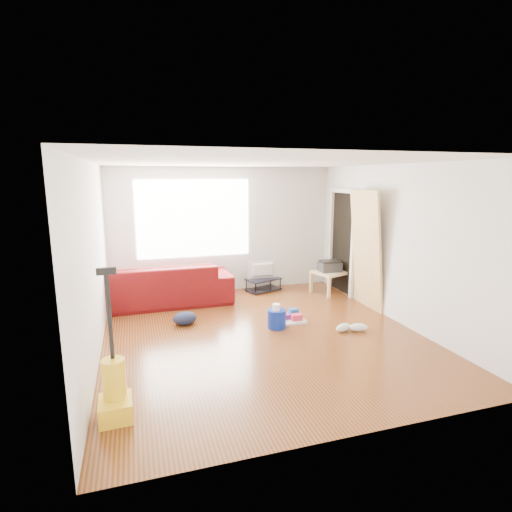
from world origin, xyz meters
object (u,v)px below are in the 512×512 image
object	(u,v)px
vacuum	(115,391)
sofa	(161,304)
bucket	(277,327)
cleaning_tray	(290,318)
backpack	(185,324)
tv_stand	(263,284)
side_table	(329,275)

from	to	relation	value
vacuum	sofa	bearing A→B (deg)	77.09
bucket	vacuum	size ratio (longest dim) A/B	0.19
cleaning_tray	bucket	bearing A→B (deg)	-144.86
bucket	backpack	world-z (taller)	bucket
sofa	vacuum	world-z (taller)	vacuum
tv_stand	cleaning_tray	xyz separation A→B (m)	(-0.14, -1.81, -0.08)
sofa	cleaning_tray	world-z (taller)	sofa
tv_stand	bucket	xyz separation A→B (m)	(-0.44, -2.02, -0.14)
bucket	cleaning_tray	size ratio (longest dim) A/B	0.60
tv_stand	backpack	world-z (taller)	tv_stand
tv_stand	bucket	bearing A→B (deg)	-120.55
side_table	sofa	bearing A→B (deg)	174.89
side_table	bucket	bearing A→B (deg)	-138.57
bucket	side_table	bearing A→B (deg)	41.43
backpack	sofa	bearing A→B (deg)	93.32
bucket	cleaning_tray	bearing A→B (deg)	35.14
side_table	backpack	world-z (taller)	side_table
bucket	backpack	size ratio (longest dim) A/B	0.77
side_table	backpack	bearing A→B (deg)	-163.23
backpack	cleaning_tray	bearing A→B (deg)	-22.05
side_table	cleaning_tray	world-z (taller)	side_table
sofa	backpack	world-z (taller)	sofa
bucket	sofa	bearing A→B (deg)	133.14
side_table	cleaning_tray	bearing A→B (deg)	-137.31
side_table	vacuum	size ratio (longest dim) A/B	0.47
tv_stand	cleaning_tray	world-z (taller)	tv_stand
cleaning_tray	backpack	bearing A→B (deg)	168.33
bucket	vacuum	distance (m)	2.91
side_table	cleaning_tray	distance (m)	1.86
sofa	side_table	distance (m)	3.32
vacuum	tv_stand	bearing A→B (deg)	51.75
cleaning_tray	vacuum	world-z (taller)	vacuum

